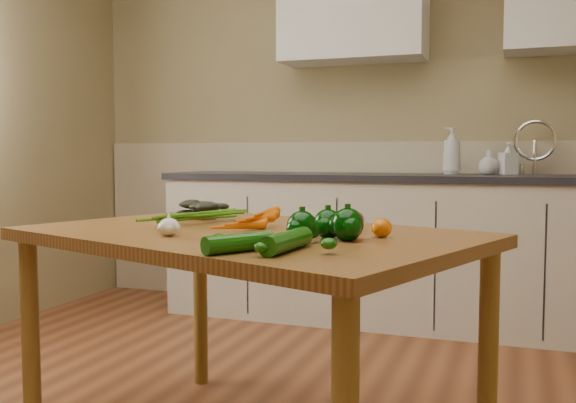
# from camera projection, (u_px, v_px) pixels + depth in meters

# --- Properties ---
(room) EXTENTS (4.04, 5.04, 2.64)m
(room) POSITION_uv_depth(u_px,v_px,m) (215.00, 81.00, 2.00)
(room) COLOR brown
(room) RESTS_ON ground
(counter_run) EXTENTS (2.84, 0.64, 1.14)m
(counter_run) POSITION_uv_depth(u_px,v_px,m) (396.00, 247.00, 3.88)
(counter_run) COLOR beige
(counter_run) RESTS_ON ground
(table) EXTENTS (1.66, 1.34, 0.77)m
(table) POSITION_uv_depth(u_px,v_px,m) (248.00, 257.00, 2.09)
(table) COLOR brown
(table) RESTS_ON ground
(soap_bottle_a) EXTENTS (0.15, 0.15, 0.28)m
(soap_bottle_a) POSITION_uv_depth(u_px,v_px,m) (452.00, 151.00, 3.81)
(soap_bottle_a) COLOR silver
(soap_bottle_a) RESTS_ON counter_run
(soap_bottle_b) EXTENTS (0.12, 0.12, 0.19)m
(soap_bottle_b) POSITION_uv_depth(u_px,v_px,m) (508.00, 158.00, 3.72)
(soap_bottle_b) COLOR silver
(soap_bottle_b) RESTS_ON counter_run
(soap_bottle_c) EXTENTS (0.13, 0.13, 0.14)m
(soap_bottle_c) POSITION_uv_depth(u_px,v_px,m) (489.00, 162.00, 3.76)
(soap_bottle_c) COLOR silver
(soap_bottle_c) RESTS_ON counter_run
(carrot_bunch) EXTENTS (0.32, 0.28, 0.07)m
(carrot_bunch) POSITION_uv_depth(u_px,v_px,m) (237.00, 217.00, 2.18)
(carrot_bunch) COLOR orange
(carrot_bunch) RESTS_ON table
(leafy_greens) EXTENTS (0.21, 0.18, 0.10)m
(leafy_greens) POSITION_uv_depth(u_px,v_px,m) (204.00, 205.00, 2.53)
(leafy_greens) COLOR black
(leafy_greens) RESTS_ON table
(garlic_bulb) EXTENTS (0.06, 0.06, 0.06)m
(garlic_bulb) POSITION_uv_depth(u_px,v_px,m) (169.00, 227.00, 1.95)
(garlic_bulb) COLOR white
(garlic_bulb) RESTS_ON table
(pepper_a) EXTENTS (0.09, 0.09, 0.09)m
(pepper_a) POSITION_uv_depth(u_px,v_px,m) (328.00, 224.00, 1.90)
(pepper_a) COLOR #023103
(pepper_a) RESTS_ON table
(pepper_b) EXTENTS (0.09, 0.09, 0.09)m
(pepper_b) POSITION_uv_depth(u_px,v_px,m) (348.00, 225.00, 1.85)
(pepper_b) COLOR #023103
(pepper_b) RESTS_ON table
(pepper_c) EXTENTS (0.09, 0.09, 0.09)m
(pepper_c) POSITION_uv_depth(u_px,v_px,m) (302.00, 227.00, 1.81)
(pepper_c) COLOR #023103
(pepper_c) RESTS_ON table
(tomato_a) EXTENTS (0.07, 0.07, 0.07)m
(tomato_a) POSITION_uv_depth(u_px,v_px,m) (353.00, 221.00, 2.08)
(tomato_a) COLOR #9A0206
(tomato_a) RESTS_ON table
(tomato_b) EXTENTS (0.07, 0.07, 0.06)m
(tomato_b) POSITION_uv_depth(u_px,v_px,m) (351.00, 223.00, 2.05)
(tomato_b) COLOR #D76005
(tomato_b) RESTS_ON table
(tomato_c) EXTENTS (0.06, 0.06, 0.06)m
(tomato_c) POSITION_uv_depth(u_px,v_px,m) (381.00, 228.00, 1.92)
(tomato_c) COLOR #D76005
(tomato_c) RESTS_ON table
(zucchini_a) EXTENTS (0.07, 0.23, 0.05)m
(zucchini_a) POSITION_uv_depth(u_px,v_px,m) (287.00, 241.00, 1.64)
(zucchini_a) COLOR #0E4707
(zucchini_a) RESTS_ON table
(zucchini_b) EXTENTS (0.15, 0.19, 0.05)m
(zucchini_b) POSITION_uv_depth(u_px,v_px,m) (239.00, 243.00, 1.63)
(zucchini_b) COLOR #0E4707
(zucchini_b) RESTS_ON table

